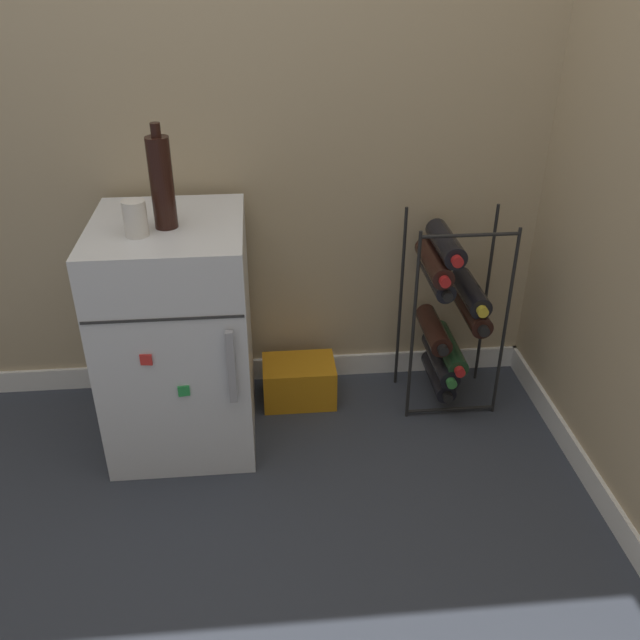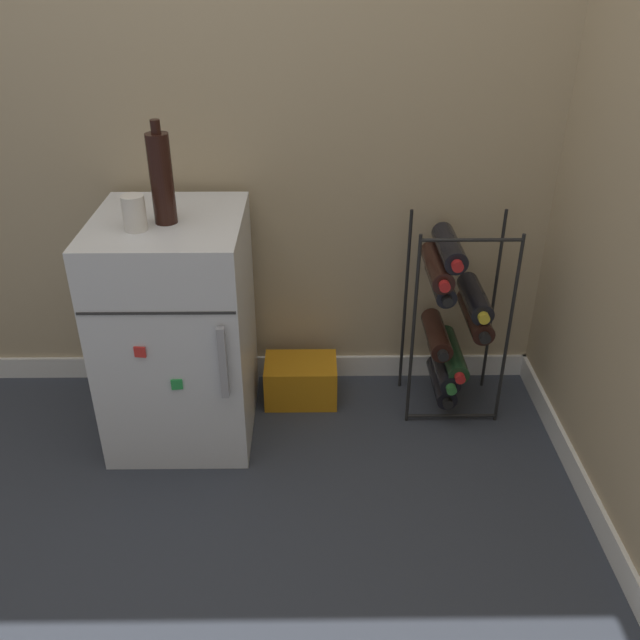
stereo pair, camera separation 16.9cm
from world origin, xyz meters
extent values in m
plane|color=#333842|center=(0.00, 0.00, 0.00)|extent=(14.00, 14.00, 0.00)
cube|color=tan|center=(0.00, 0.64, 1.25)|extent=(7.02, 0.06, 2.50)
cube|color=white|center=(0.00, 0.60, 0.04)|extent=(7.02, 0.01, 0.09)
cube|color=silver|center=(-0.32, 0.30, 0.40)|extent=(0.48, 0.53, 0.80)
cube|color=#2D2D2D|center=(-0.32, 0.04, 0.61)|extent=(0.47, 0.00, 0.01)
cube|color=#9E9EA3|center=(-0.14, 0.02, 0.44)|extent=(0.02, 0.02, 0.25)
cube|color=green|center=(-0.29, 0.04, 0.35)|extent=(0.04, 0.01, 0.04)
cube|color=red|center=(-0.39, 0.04, 0.47)|extent=(0.04, 0.01, 0.04)
cylinder|color=black|center=(0.49, 0.30, 0.37)|extent=(0.01, 0.01, 0.75)
cylinder|color=black|center=(0.82, 0.30, 0.37)|extent=(0.01, 0.01, 0.75)
cylinder|color=black|center=(0.49, 0.52, 0.37)|extent=(0.01, 0.01, 0.75)
cylinder|color=black|center=(0.82, 0.52, 0.37)|extent=(0.01, 0.01, 0.75)
cylinder|color=black|center=(0.65, 0.30, 0.02)|extent=(0.33, 0.01, 0.01)
cylinder|color=black|center=(0.65, 0.30, 0.73)|extent=(0.33, 0.01, 0.01)
cylinder|color=black|center=(0.63, 0.41, 0.10)|extent=(0.08, 0.26, 0.08)
cylinder|color=black|center=(0.63, 0.27, 0.10)|extent=(0.04, 0.02, 0.04)
cylinder|color=black|center=(0.63, 0.41, 0.18)|extent=(0.08, 0.31, 0.08)
cylinder|color=#2D7033|center=(0.63, 0.25, 0.18)|extent=(0.04, 0.02, 0.04)
cylinder|color=#19381E|center=(0.66, 0.41, 0.22)|extent=(0.08, 0.30, 0.08)
cylinder|color=red|center=(0.66, 0.25, 0.22)|extent=(0.04, 0.02, 0.04)
cylinder|color=black|center=(0.59, 0.41, 0.31)|extent=(0.08, 0.26, 0.08)
cylinder|color=black|center=(0.59, 0.27, 0.31)|extent=(0.04, 0.02, 0.04)
cylinder|color=black|center=(0.73, 0.41, 0.39)|extent=(0.08, 0.30, 0.08)
cylinder|color=black|center=(0.73, 0.25, 0.39)|extent=(0.04, 0.02, 0.04)
cylinder|color=black|center=(0.72, 0.41, 0.46)|extent=(0.08, 0.27, 0.08)
cylinder|color=gold|center=(0.72, 0.27, 0.46)|extent=(0.04, 0.02, 0.04)
cylinder|color=black|center=(0.59, 0.41, 0.52)|extent=(0.07, 0.27, 0.07)
cylinder|color=black|center=(0.59, 0.27, 0.52)|extent=(0.03, 0.02, 0.03)
cylinder|color=black|center=(0.57, 0.41, 0.58)|extent=(0.08, 0.28, 0.08)
cylinder|color=red|center=(0.57, 0.26, 0.58)|extent=(0.04, 0.02, 0.04)
cylinder|color=black|center=(0.61, 0.41, 0.65)|extent=(0.08, 0.28, 0.08)
cylinder|color=red|center=(0.61, 0.26, 0.65)|extent=(0.04, 0.02, 0.04)
cube|color=orange|center=(0.09, 0.44, 0.08)|extent=(0.28, 0.19, 0.17)
cylinder|color=silver|center=(-0.40, 0.22, 0.85)|extent=(0.07, 0.07, 0.11)
cylinder|color=black|center=(-0.32, 0.28, 0.94)|extent=(0.07, 0.07, 0.28)
cylinder|color=black|center=(-0.32, 0.28, 1.10)|extent=(0.03, 0.03, 0.04)
camera|label=1|loc=(-0.03, -1.71, 1.58)|focal=38.00mm
camera|label=2|loc=(0.14, -1.72, 1.58)|focal=38.00mm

